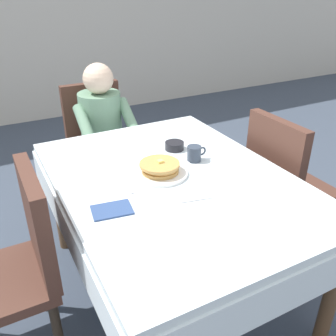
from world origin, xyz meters
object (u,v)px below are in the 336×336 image
diner_person (103,127)px  plate_breakfast (160,173)px  spoon_near_edge (196,200)px  chair_left_side (20,259)px  chair_diner (98,137)px  knife_right_of_plate (194,167)px  dining_table_main (174,193)px  cup_coffee (195,153)px  chair_right_side (283,179)px  breakfast_stack (160,167)px  fork_left_of_plate (127,184)px  bowl_butter (174,146)px

diner_person → plate_breakfast: bearing=88.9°
plate_breakfast → diner_person: bearing=88.9°
spoon_near_edge → chair_left_side: bearing=174.5°
chair_diner → plate_breakfast: chair_diner is taller
chair_diner → knife_right_of_plate: chair_diner is taller
dining_table_main → plate_breakfast: size_ratio=5.44×
cup_coffee → diner_person: bearing=103.6°
knife_right_of_plate → dining_table_main: bearing=104.6°
dining_table_main → spoon_near_edge: bearing=-93.1°
diner_person → chair_right_side: bearing=128.2°
knife_right_of_plate → chair_diner: bearing=8.3°
breakfast_stack → cup_coffee: bearing=13.4°
diner_person → chair_right_side: diner_person is taller
chair_diner → fork_left_of_plate: (-0.21, -1.13, 0.21)m
plate_breakfast → chair_right_side: bearing=-4.1°
bowl_butter → knife_right_of_plate: 0.26m
diner_person → cup_coffee: size_ratio=9.91×
chair_left_side → cup_coffee: (0.96, 0.11, 0.25)m
bowl_butter → fork_left_of_plate: bearing=-147.6°
diner_person → fork_left_of_plate: bearing=78.0°
plate_breakfast → spoon_near_edge: size_ratio=1.87×
cup_coffee → knife_right_of_plate: (-0.05, -0.07, -0.04)m
cup_coffee → bowl_butter: cup_coffee is taller
spoon_near_edge → plate_breakfast: bearing=108.1°
diner_person → knife_right_of_plate: bearing=100.0°
breakfast_stack → bowl_butter: size_ratio=1.84×
cup_coffee → fork_left_of_plate: cup_coffee is taller
dining_table_main → spoon_near_edge: (-0.01, -0.23, 0.09)m
dining_table_main → fork_left_of_plate: bearing=170.7°
dining_table_main → chair_diner: chair_diner is taller
chair_left_side → chair_right_side: (1.54, 0.00, 0.00)m
spoon_near_edge → fork_left_of_plate: bearing=140.9°
chair_left_side → spoon_near_edge: (0.76, -0.23, 0.21)m
chair_left_side → bowl_butter: chair_left_side is taller
breakfast_stack → cup_coffee: cup_coffee is taller
dining_table_main → chair_right_side: (0.77, 0.00, -0.12)m
chair_diner → cup_coffee: 1.11m
diner_person → knife_right_of_plate: diner_person is taller
knife_right_of_plate → spoon_near_edge: same height
chair_left_side → diner_person: bearing=-36.2°
chair_right_side → plate_breakfast: size_ratio=3.32×
chair_diner → spoon_near_edge: chair_diner is taller
cup_coffee → spoon_near_edge: 0.40m
diner_person → chair_left_side: 1.26m
diner_person → breakfast_stack: bearing=88.9°
dining_table_main → knife_right_of_plate: size_ratio=7.62×
cup_coffee → bowl_butter: bearing=97.7°
plate_breakfast → cup_coffee: bearing=13.0°
plate_breakfast → cup_coffee: 0.24m
chair_left_side → knife_right_of_plate: bearing=-87.6°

